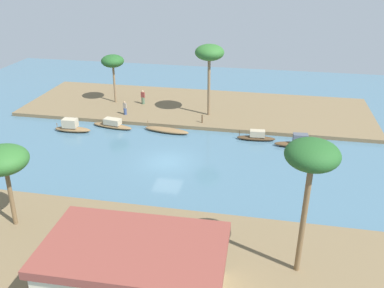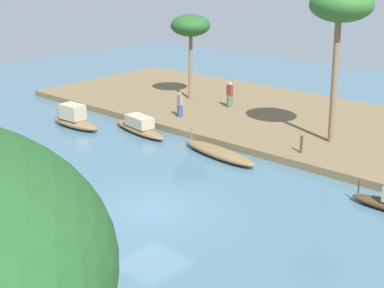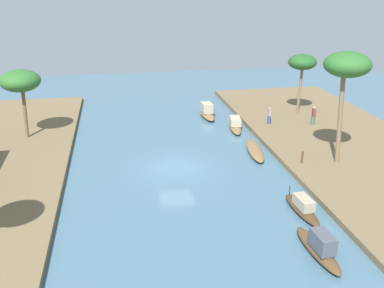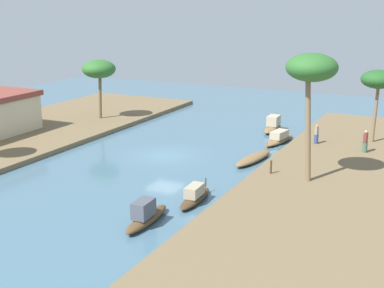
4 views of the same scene
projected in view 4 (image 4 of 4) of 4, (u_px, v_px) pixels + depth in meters
name	position (u px, v px, depth m)	size (l,w,h in m)	color
river_water	(165.00, 156.00, 39.65)	(68.95, 68.95, 0.00)	#476B7F
riverbank_left	(358.00, 181.00, 33.47)	(40.56, 12.95, 0.39)	brown
riverbank_right	(23.00, 134.00, 45.72)	(40.56, 12.95, 0.39)	brown
sampan_foreground	(279.00, 138.00, 43.33)	(4.70, 1.72, 1.04)	brown
sampan_open_hull	(273.00, 126.00, 47.36)	(3.90, 1.20, 1.40)	brown
sampan_upstream_small	(195.00, 196.00, 30.24)	(3.86, 1.11, 1.05)	#47331E
sampan_with_red_awning	(254.00, 158.00, 38.22)	(4.96, 1.75, 1.05)	brown
sampan_midstream	(146.00, 215.00, 27.19)	(4.16, 1.10, 1.38)	brown
person_on_near_bank	(365.00, 143.00, 39.03)	(0.45, 0.43, 1.69)	#4C664C
person_by_mooring	(316.00, 136.00, 41.51)	(0.39, 0.39, 1.55)	#33477A
mooring_post	(271.00, 167.00, 34.14)	(0.14, 0.14, 0.90)	#4C3823
palm_tree_left_near	(312.00, 70.00, 31.18)	(3.11, 3.11, 7.95)	#7F6647
palm_tree_left_far	(378.00, 80.00, 40.96)	(2.69, 2.69, 5.80)	#7F6647
palm_tree_right_tall	(99.00, 70.00, 49.83)	(3.20, 3.20, 5.68)	brown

